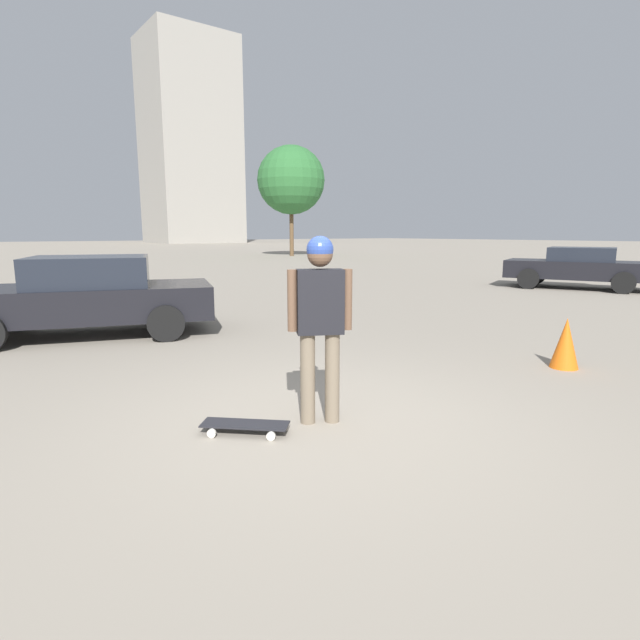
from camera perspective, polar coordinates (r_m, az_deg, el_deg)
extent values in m
plane|color=gray|center=(4.84, 0.00, -11.54)|extent=(220.00, 220.00, 0.00)
cylinder|color=#7A6B56|center=(4.68, -1.42, -6.73)|extent=(0.14, 0.14, 0.86)
cylinder|color=#7A6B56|center=(4.71, 1.41, -6.61)|extent=(0.14, 0.14, 0.86)
cube|color=black|center=(4.54, 0.00, 2.11)|extent=(0.38, 0.47, 0.59)
cylinder|color=brown|center=(4.51, -3.21, 2.23)|extent=(0.09, 0.09, 0.56)
cylinder|color=brown|center=(4.58, 3.15, 2.35)|extent=(0.09, 0.09, 0.56)
sphere|color=brown|center=(4.50, 0.00, 7.55)|extent=(0.23, 0.23, 0.23)
sphere|color=#2D4799|center=(4.50, 0.00, 8.06)|extent=(0.24, 0.24, 0.24)
cube|color=#232328|center=(4.60, -8.57, -11.68)|extent=(0.71, 0.73, 0.01)
cylinder|color=silver|center=(4.58, -12.29, -12.54)|extent=(0.08, 0.08, 0.08)
cylinder|color=silver|center=(4.81, -11.24, -11.36)|extent=(0.08, 0.08, 0.08)
cylinder|color=silver|center=(4.44, -5.62, -13.08)|extent=(0.08, 0.08, 0.08)
cylinder|color=silver|center=(4.68, -4.91, -11.82)|extent=(0.08, 0.08, 0.08)
cube|color=black|center=(9.51, -25.20, 1.84)|extent=(3.06, 4.54, 0.57)
cube|color=#1E232D|center=(9.44, -24.81, 5.09)|extent=(2.13, 2.31, 0.50)
cylinder|color=black|center=(10.65, -31.42, 0.56)|extent=(0.39, 0.64, 0.60)
cylinder|color=black|center=(8.59, -17.19, -0.34)|extent=(0.39, 0.64, 0.60)
cylinder|color=black|center=(10.34, -17.34, 1.34)|extent=(0.39, 0.64, 0.60)
cube|color=black|center=(17.94, 27.28, 5.14)|extent=(4.54, 3.18, 0.56)
cube|color=#1E232D|center=(17.91, 27.74, 6.68)|extent=(2.33, 2.15, 0.43)
cylinder|color=black|center=(17.23, 22.71, 4.38)|extent=(0.68, 0.43, 0.65)
cylinder|color=black|center=(18.94, 23.45, 4.77)|extent=(0.68, 0.43, 0.65)
cylinder|color=black|center=(17.07, 31.38, 3.65)|extent=(0.68, 0.43, 0.65)
cylinder|color=black|center=(18.79, 31.34, 4.10)|extent=(0.68, 0.43, 0.65)
cube|color=#9E998E|center=(92.58, -14.61, 19.01)|extent=(12.53, 13.98, 33.59)
cylinder|color=brown|center=(38.38, -3.27, 10.19)|extent=(0.31, 0.31, 3.85)
sphere|color=#2D6B33|center=(38.58, -3.32, 15.67)|extent=(5.03, 5.03, 5.03)
cone|color=orange|center=(7.34, 26.26, -2.38)|extent=(0.36, 0.36, 0.67)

